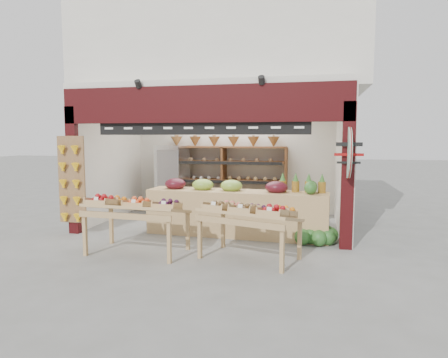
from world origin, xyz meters
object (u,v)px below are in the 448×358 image
at_px(display_table_right, 250,212).
at_px(watermelon_pile, 316,232).
at_px(cardboard_stack, 175,210).
at_px(refrigerator, 173,180).
at_px(display_table_left, 133,206).
at_px(mid_counter, 236,211).
at_px(back_shelving, 224,165).

relative_size(display_table_right, watermelon_pile, 2.15).
bearing_deg(cardboard_stack, refrigerator, 113.91).
xyz_separation_m(cardboard_stack, watermelon_pile, (3.37, -1.47, -0.04)).
bearing_deg(display_table_right, display_table_left, -179.98).
distance_m(refrigerator, display_table_right, 4.43).
bearing_deg(refrigerator, display_table_left, -74.34).
xyz_separation_m(cardboard_stack, mid_counter, (1.75, -1.22, 0.26)).
bearing_deg(back_shelving, display_table_left, -100.72).
xyz_separation_m(display_table_right, watermelon_pile, (1.08, 1.29, -0.59)).
bearing_deg(mid_counter, watermelon_pile, -8.81).
distance_m(refrigerator, mid_counter, 2.94).
xyz_separation_m(back_shelving, display_table_left, (-0.75, -3.96, -0.46)).
height_order(mid_counter, display_table_right, mid_counter).
relative_size(back_shelving, cardboard_stack, 3.24).
xyz_separation_m(mid_counter, display_table_right, (0.54, -1.54, 0.29)).
height_order(display_table_left, display_table_right, display_table_left).
relative_size(mid_counter, display_table_left, 2.17).
height_order(back_shelving, display_table_right, back_shelving).
xyz_separation_m(cardboard_stack, display_table_left, (0.21, -2.76, 0.56)).
relative_size(display_table_left, display_table_right, 0.97).
relative_size(refrigerator, display_table_right, 1.02).
bearing_deg(back_shelving, mid_counter, -71.80).
bearing_deg(watermelon_pile, mid_counter, 171.19).
distance_m(back_shelving, refrigerator, 1.42).
xyz_separation_m(refrigerator, display_table_left, (0.56, -3.55, -0.09)).
distance_m(cardboard_stack, display_table_right, 3.63).
height_order(cardboard_stack, mid_counter, mid_counter).
distance_m(refrigerator, watermelon_pile, 4.41).
bearing_deg(mid_counter, back_shelving, 108.20).
distance_m(display_table_right, watermelon_pile, 1.78).
relative_size(refrigerator, watermelon_pile, 2.19).
relative_size(cardboard_stack, mid_counter, 0.28).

